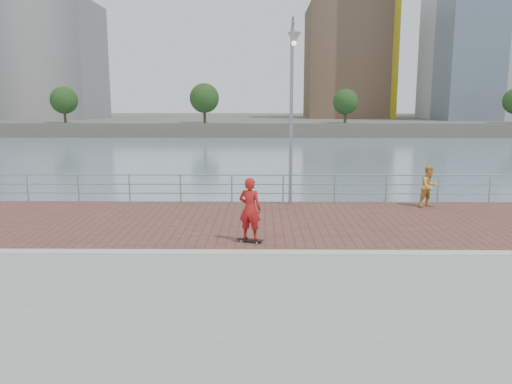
{
  "coord_description": "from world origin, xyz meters",
  "views": [
    {
      "loc": [
        0.16,
        -12.63,
        3.9
      ],
      "look_at": [
        0.0,
        2.0,
        1.3
      ],
      "focal_mm": 35.0,
      "sensor_mm": 36.0,
      "label": 1
    }
  ],
  "objects_px": {
    "street_lamp": "(292,80)",
    "skateboarder": "(250,209)",
    "bystander": "(429,186)",
    "guardrail": "(257,185)"
  },
  "relations": [
    {
      "from": "guardrail",
      "to": "skateboarder",
      "type": "distance_m",
      "value": 5.96
    },
    {
      "from": "guardrail",
      "to": "street_lamp",
      "type": "height_order",
      "value": "street_lamp"
    },
    {
      "from": "bystander",
      "to": "skateboarder",
      "type": "bearing_deg",
      "value": -166.21
    },
    {
      "from": "skateboarder",
      "to": "bystander",
      "type": "xyz_separation_m",
      "value": [
        6.66,
        4.98,
        -0.18
      ]
    },
    {
      "from": "street_lamp",
      "to": "skateboarder",
      "type": "xyz_separation_m",
      "value": [
        -1.45,
        -4.96,
        -3.76
      ]
    },
    {
      "from": "skateboarder",
      "to": "street_lamp",
      "type": "bearing_deg",
      "value": -87.38
    },
    {
      "from": "street_lamp",
      "to": "skateboarder",
      "type": "relative_size",
      "value": 3.77
    },
    {
      "from": "guardrail",
      "to": "bystander",
      "type": "bearing_deg",
      "value": -8.51
    },
    {
      "from": "skateboarder",
      "to": "bystander",
      "type": "distance_m",
      "value": 8.32
    },
    {
      "from": "street_lamp",
      "to": "skateboarder",
      "type": "distance_m",
      "value": 6.39
    }
  ]
}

